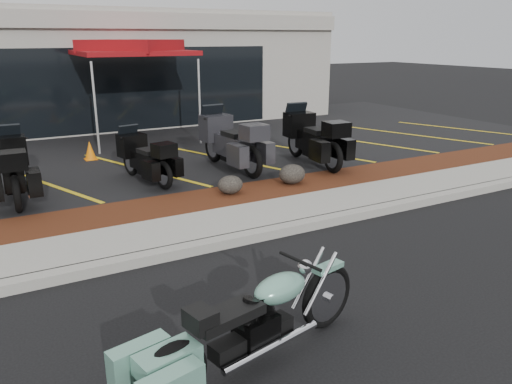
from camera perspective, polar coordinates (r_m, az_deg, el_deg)
ground at (r=7.10m, az=-0.11°, el=-8.67°), size 90.00×90.00×0.00m
curb at (r=7.80m, az=-3.27°, el=-5.61°), size 24.00×0.25×0.15m
sidewalk at (r=8.39m, az=-5.33°, el=-3.96°), size 24.00×1.20×0.15m
mulch_bed at (r=9.44m, az=-8.23°, el=-1.59°), size 24.00×1.20×0.16m
upper_lot at (r=14.46m, az=-15.83°, el=4.54°), size 26.00×9.60×0.15m
dealership_building at (r=20.34m, az=-20.48°, el=13.15°), size 18.00×8.16×4.00m
boulder_mid at (r=9.78m, az=-2.96°, el=0.83°), size 0.51×0.42×0.36m
boulder_right at (r=10.46m, az=4.14°, el=2.06°), size 0.58×0.48×0.41m
hero_cruiser at (r=5.60m, az=8.13°, el=-10.75°), size 2.88×1.31×0.98m
touring_black_front at (r=11.17m, az=-26.31°, el=3.62°), size 0.91×2.28×1.32m
touring_black_mid at (r=11.36m, az=-14.21°, el=4.64°), size 1.14×2.07×1.14m
touring_grey at (r=12.25m, az=-4.92°, el=6.67°), size 1.11×2.51×1.42m
touring_black_rear at (r=12.79m, az=4.62°, el=7.08°), size 1.10×2.47×1.40m
traffic_cone at (r=13.24m, az=-18.44°, el=4.54°), size 0.29×0.29×0.47m
popup_canopy at (r=15.31m, az=-14.01°, el=15.56°), size 3.85×3.85×2.89m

